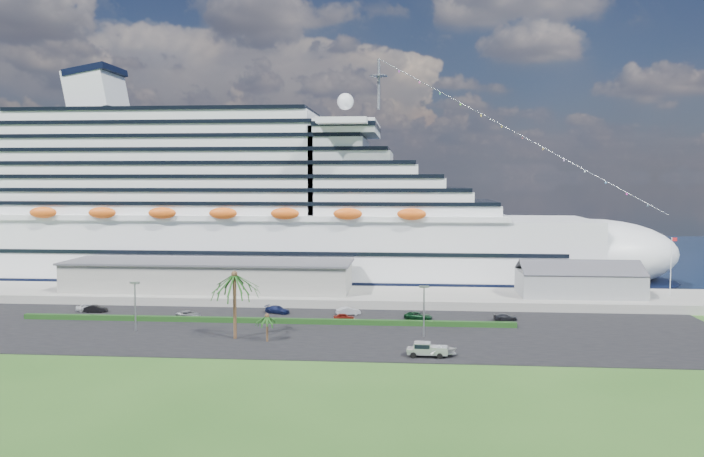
# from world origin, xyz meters

# --- Properties ---
(ground) EXTENTS (420.00, 420.00, 0.00)m
(ground) POSITION_xyz_m (0.00, 0.00, 0.00)
(ground) COLOR #28521B
(ground) RESTS_ON ground
(asphalt_lot) EXTENTS (140.00, 38.00, 0.12)m
(asphalt_lot) POSITION_xyz_m (0.00, 11.00, 0.06)
(asphalt_lot) COLOR black
(asphalt_lot) RESTS_ON ground
(wharf) EXTENTS (240.00, 20.00, 1.80)m
(wharf) POSITION_xyz_m (0.00, 40.00, 0.90)
(wharf) COLOR gray
(wharf) RESTS_ON ground
(water) EXTENTS (420.00, 160.00, 0.02)m
(water) POSITION_xyz_m (0.00, 130.00, 0.01)
(water) COLOR black
(water) RESTS_ON ground
(cruise_ship) EXTENTS (191.00, 38.00, 54.00)m
(cruise_ship) POSITION_xyz_m (-21.53, 64.00, 16.69)
(cruise_ship) COLOR silver
(cruise_ship) RESTS_ON ground
(terminal_building) EXTENTS (61.00, 15.00, 6.30)m
(terminal_building) POSITION_xyz_m (-25.00, 40.00, 5.01)
(terminal_building) COLOR gray
(terminal_building) RESTS_ON wharf
(port_shed) EXTENTS (24.00, 12.31, 7.37)m
(port_shed) POSITION_xyz_m (52.00, 40.00, 4.40)
(port_shed) COLOR gray
(port_shed) RESTS_ON wharf
(flagpole) EXTENTS (1.08, 0.16, 12.00)m
(flagpole) POSITION_xyz_m (70.04, 40.00, 8.27)
(flagpole) COLOR silver
(flagpole) RESTS_ON wharf
(hedge) EXTENTS (88.00, 1.10, 0.90)m
(hedge) POSITION_xyz_m (-8.00, 16.00, 0.57)
(hedge) COLOR #173311
(hedge) RESTS_ON asphalt_lot
(lamp_post_left) EXTENTS (1.60, 0.35, 8.27)m
(lamp_post_left) POSITION_xyz_m (-28.00, 8.00, 5.34)
(lamp_post_left) COLOR gray
(lamp_post_left) RESTS_ON asphalt_lot
(lamp_post_right) EXTENTS (1.60, 0.35, 8.27)m
(lamp_post_right) POSITION_xyz_m (20.00, 8.00, 5.34)
(lamp_post_right) COLOR gray
(lamp_post_right) RESTS_ON asphalt_lot
(palm_tall) EXTENTS (8.82, 8.82, 11.13)m
(palm_tall) POSITION_xyz_m (-10.00, 4.00, 9.20)
(palm_tall) COLOR #47301E
(palm_tall) RESTS_ON ground
(palm_short) EXTENTS (3.53, 3.53, 4.56)m
(palm_short) POSITION_xyz_m (-4.50, 2.50, 3.67)
(palm_short) COLOR #47301E
(palm_short) RESTS_ON ground
(parked_car_0) EXTENTS (4.83, 2.95, 1.54)m
(parked_car_0) POSITION_xyz_m (-43.74, 23.51, 0.89)
(parked_car_0) COLOR silver
(parked_car_0) RESTS_ON asphalt_lot
(parked_car_1) EXTENTS (4.35, 1.92, 1.39)m
(parked_car_1) POSITION_xyz_m (-41.89, 22.65, 0.81)
(parked_car_1) COLOR black
(parked_car_1) RESTS_ON asphalt_lot
(parked_car_2) EXTENTS (5.02, 3.32, 1.28)m
(parked_car_2) POSITION_xyz_m (-22.61, 19.08, 0.76)
(parked_car_2) COLOR gray
(parked_car_2) RESTS_ON asphalt_lot
(parked_car_3) EXTENTS (5.27, 3.60, 1.42)m
(parked_car_3) POSITION_xyz_m (-7.21, 24.70, 0.83)
(parked_car_3) COLOR #121A41
(parked_car_3) RESTS_ON asphalt_lot
(parked_car_4) EXTENTS (3.88, 1.77, 1.29)m
(parked_car_4) POSITION_xyz_m (5.95, 19.28, 0.77)
(parked_car_4) COLOR maroon
(parked_car_4) RESTS_ON asphalt_lot
(parked_car_5) EXTENTS (4.76, 3.06, 1.48)m
(parked_car_5) POSITION_xyz_m (6.30, 24.22, 0.86)
(parked_car_5) COLOR #AEB0B5
(parked_car_5) RESTS_ON asphalt_lot
(parked_car_6) EXTENTS (5.52, 3.65, 1.41)m
(parked_car_6) POSITION_xyz_m (19.29, 21.10, 0.82)
(parked_car_6) COLOR black
(parked_car_6) RESTS_ON asphalt_lot
(parked_car_7) EXTENTS (4.42, 2.22, 1.23)m
(parked_car_7) POSITION_xyz_m (34.82, 21.75, 0.74)
(parked_car_7) COLOR #222328
(parked_car_7) RESTS_ON asphalt_lot
(pickup_truck) EXTENTS (5.91, 2.43, 2.05)m
(pickup_truck) POSITION_xyz_m (20.17, -4.60, 1.25)
(pickup_truck) COLOR black
(pickup_truck) RESTS_ON asphalt_lot
(boat_trailer) EXTENTS (5.69, 4.09, 1.59)m
(boat_trailer) POSITION_xyz_m (22.10, -4.41, 1.17)
(boat_trailer) COLOR gray
(boat_trailer) RESTS_ON asphalt_lot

